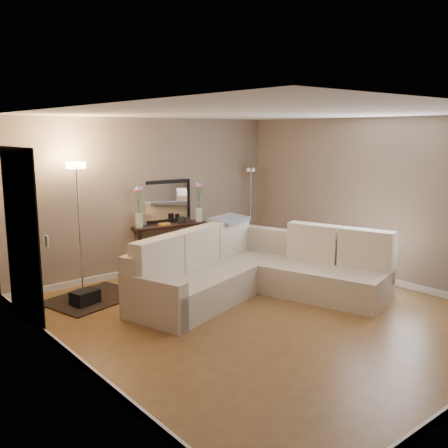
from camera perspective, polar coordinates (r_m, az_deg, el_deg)
floor at (r=6.71m, az=4.44°, el=-10.29°), size 5.00×5.50×0.01m
ceiling at (r=6.28m, az=4.78°, el=12.58°), size 5.00×5.50×0.01m
wall_back at (r=8.54m, az=-8.44°, el=3.17°), size 5.00×0.02×2.60m
wall_left at (r=4.98m, az=-16.59°, el=-2.40°), size 0.02×5.50×2.60m
wall_right at (r=8.30m, az=17.14°, el=2.60°), size 0.02×5.50×2.60m
baseboard_back at (r=8.76m, az=-8.14°, el=-4.98°), size 5.00×0.03×0.10m
baseboard_left at (r=5.40m, az=-15.62°, el=-15.41°), size 0.03×5.50×0.10m
baseboard_right at (r=8.53m, az=16.59°, el=-5.75°), size 0.03×5.50×0.10m
doorway at (r=6.60m, az=-22.12°, el=-1.41°), size 0.02×1.20×2.20m
switch_plate at (r=5.79m, az=-19.60°, el=-1.82°), size 0.02×0.08×0.12m
sectional_sofa at (r=7.36m, az=3.12°, el=-5.31°), size 3.50×2.88×1.00m
throw_blanket at (r=8.00m, az=0.57°, el=0.54°), size 0.81×0.63×0.10m
console_table at (r=8.61m, az=-6.63°, el=-2.40°), size 1.37×0.54×0.82m
leaning_mirror at (r=8.66m, az=-6.71°, el=2.57°), size 0.94×0.17×0.74m
table_decor at (r=8.53m, az=-6.09°, el=0.12°), size 0.56×0.17×0.13m
flower_vase_left at (r=8.30m, az=-9.72°, el=1.58°), size 0.16×0.14×0.70m
flower_vase_right at (r=8.77m, az=-2.90°, el=2.20°), size 0.16×0.14×0.70m
floor_lamp_lit at (r=7.56m, az=-16.34°, el=2.45°), size 0.33×0.33×1.94m
floor_lamp_unlit at (r=9.63m, az=3.06°, el=3.51°), size 0.25×0.25×1.70m
charcoal_rug at (r=7.52m, az=-14.73°, el=-8.19°), size 1.45×1.22×0.02m
black_bag at (r=7.29m, az=-15.59°, el=-8.20°), size 0.41×0.33×0.23m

